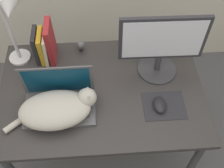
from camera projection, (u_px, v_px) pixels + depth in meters
desk at (102, 97)px, 1.65m from camera, size 1.15×0.77×0.71m
laptop at (60, 100)px, 1.49m from camera, size 0.38×0.23×0.24m
cat at (58, 109)px, 1.43m from camera, size 0.48×0.26×0.15m
external_monitor at (162, 45)px, 1.50m from camera, size 0.46×0.23×0.40m
mousepad at (165, 106)px, 1.52m from camera, size 0.23×0.18×0.00m
computer_mouse at (160, 105)px, 1.50m from camera, size 0.07×0.11×0.03m
book_row at (45, 44)px, 1.64m from camera, size 0.11×0.16×0.26m
desk_lamp at (11, 21)px, 1.46m from camera, size 0.17×0.17×0.47m
webcam at (81, 45)px, 1.72m from camera, size 0.05×0.05×0.08m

